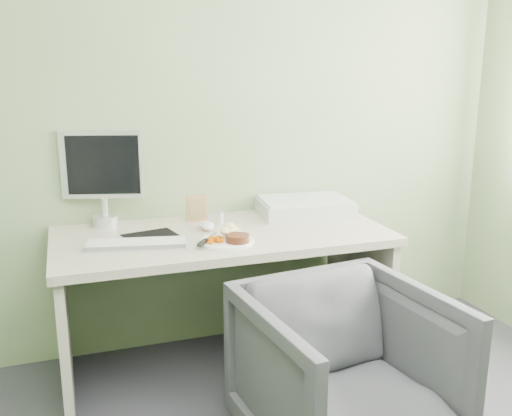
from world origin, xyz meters
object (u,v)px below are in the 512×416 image
object	(u,v)px
desk	(223,268)
desk_chair	(346,375)
scanner	(305,207)
plate	(227,242)
monitor	(102,173)

from	to	relation	value
desk	desk_chair	xyz separation A→B (m)	(0.28, -0.78, -0.21)
scanner	desk_chair	xyz separation A→B (m)	(-0.24, -0.98, -0.43)
plate	scanner	world-z (taller)	scanner
scanner	desk_chair	distance (m)	1.09
monitor	desk	bearing A→B (deg)	-15.29
plate	scanner	bearing A→B (deg)	34.27
plate	desk_chair	size ratio (longest dim) A/B	0.33
plate	monitor	size ratio (longest dim) A/B	0.52
monitor	desk_chair	size ratio (longest dim) A/B	0.64
desk_chair	monitor	bearing A→B (deg)	119.77
scanner	monitor	world-z (taller)	monitor
scanner	monitor	bearing A→B (deg)	179.14
scanner	monitor	size ratio (longest dim) A/B	1.02
desk_chair	desk	bearing A→B (deg)	103.05
desk	monitor	size ratio (longest dim) A/B	3.35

